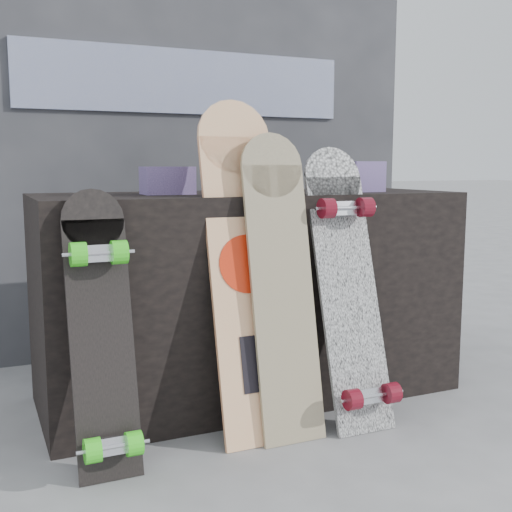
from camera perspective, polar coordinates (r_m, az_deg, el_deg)
name	(u,v)px	position (r m, az deg, el deg)	size (l,w,h in m)	color
ground	(310,442)	(2.21, 4.81, -16.11)	(60.00, 60.00, 0.00)	slate
vendor_table	(250,295)	(2.52, -0.57, -3.50)	(1.60, 0.60, 0.80)	black
booth	(182,125)	(3.27, -6.62, 11.46)	(2.40, 0.22, 2.20)	#323237
merch_box_purple	(167,180)	(2.36, -7.88, 6.67)	(0.18, 0.12, 0.10)	navy
merch_box_small	(361,177)	(2.63, 9.36, 6.99)	(0.14, 0.14, 0.12)	navy
merch_box_flat	(262,185)	(2.50, 0.53, 6.35)	(0.22, 0.10, 0.06)	#D1B78C
longboard_geisha	(245,259)	(2.13, -0.95, -0.28)	(0.26, 0.29, 1.13)	beige
longboard_celtic	(281,276)	(2.14, 2.25, -1.77)	(0.22, 0.23, 1.02)	beige
longboard_cascadia	(349,282)	(2.26, 8.26, -2.32)	(0.22, 0.36, 0.97)	white
skateboard_dark	(102,331)	(1.93, -13.52, -6.50)	(0.19, 0.27, 0.84)	black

